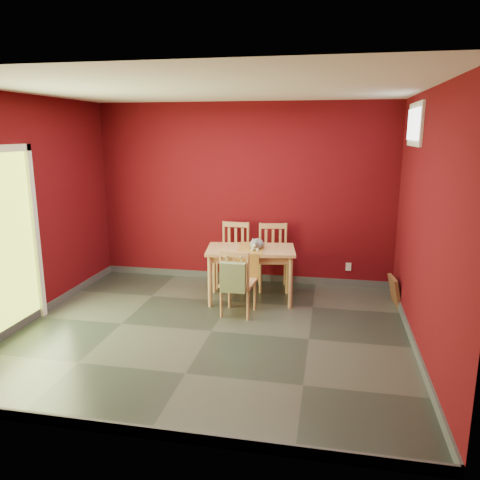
% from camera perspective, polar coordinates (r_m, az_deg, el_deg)
% --- Properties ---
extents(ground, '(4.50, 4.50, 0.00)m').
position_cam_1_polar(ground, '(5.56, -3.49, -11.03)').
color(ground, '#2D342D').
rests_on(ground, ground).
extents(room_shell, '(4.50, 4.50, 4.50)m').
position_cam_1_polar(room_shell, '(5.54, -3.50, -10.55)').
color(room_shell, '#4F080D').
rests_on(room_shell, ground).
extents(doorway, '(0.06, 1.01, 2.13)m').
position_cam_1_polar(doorway, '(5.84, -26.41, 0.40)').
color(doorway, '#B7D838').
rests_on(doorway, ground).
extents(window, '(0.05, 0.90, 0.50)m').
position_cam_1_polar(window, '(5.98, 20.55, 13.06)').
color(window, white).
rests_on(window, room_shell).
extents(outlet_plate, '(0.08, 0.02, 0.12)m').
position_cam_1_polar(outlet_plate, '(7.18, 13.08, -3.20)').
color(outlet_plate, silver).
rests_on(outlet_plate, room_shell).
extents(dining_table, '(1.26, 0.85, 0.73)m').
position_cam_1_polar(dining_table, '(6.33, 1.32, -1.83)').
color(dining_table, tan).
rests_on(dining_table, ground).
extents(table_runner, '(0.42, 0.73, 0.35)m').
position_cam_1_polar(table_runner, '(6.21, 1.14, -1.75)').
color(table_runner, '#A8732B').
rests_on(table_runner, dining_table).
extents(chair_far_left, '(0.46, 0.46, 0.95)m').
position_cam_1_polar(chair_far_left, '(6.99, -0.79, -1.71)').
color(chair_far_left, tan).
rests_on(chair_far_left, ground).
extents(chair_far_right, '(0.51, 0.51, 0.95)m').
position_cam_1_polar(chair_far_right, '(6.88, 4.07, -1.98)').
color(chair_far_right, tan).
rests_on(chair_far_right, ground).
extents(chair_near, '(0.43, 0.43, 0.86)m').
position_cam_1_polar(chair_near, '(5.86, -0.32, -5.09)').
color(chair_near, tan).
rests_on(chair_near, ground).
extents(tote_bag, '(0.31, 0.19, 0.43)m').
position_cam_1_polar(tote_bag, '(5.63, -0.86, -4.58)').
color(tote_bag, '#728454').
rests_on(tote_bag, chair_near).
extents(cat, '(0.31, 0.42, 0.19)m').
position_cam_1_polar(cat, '(6.26, 2.06, -0.24)').
color(cat, slate).
rests_on(cat, table_runner).
extents(picture_frame, '(0.17, 0.39, 0.38)m').
position_cam_1_polar(picture_frame, '(6.62, 18.31, -5.89)').
color(picture_frame, brown).
rests_on(picture_frame, ground).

